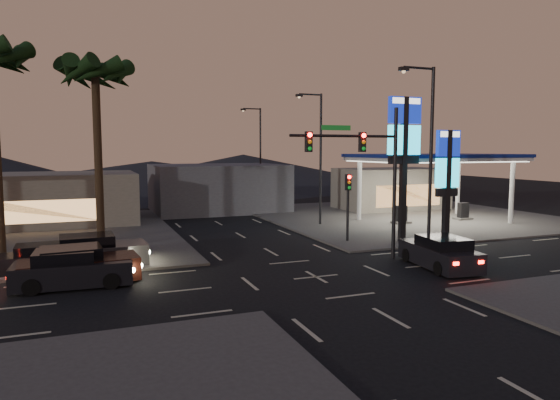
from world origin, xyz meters
name	(u,v)px	position (x,y,z in m)	size (l,w,h in m)	color
ground	(316,277)	(0.00, 0.00, 0.00)	(140.00, 140.00, 0.00)	black
corner_lot_ne	(403,216)	(16.00, 16.00, 0.06)	(24.00, 24.00, 0.12)	#47443F
gas_station	(435,159)	(16.00, 12.00, 5.08)	(12.20, 8.20, 5.47)	silver
convenience_store	(390,189)	(18.00, 21.00, 2.00)	(10.00, 6.00, 4.00)	#726B5B
pylon_sign_tall	(404,140)	(8.50, 5.50, 6.39)	(2.20, 0.35, 9.00)	black
pylon_sign_short	(447,169)	(11.00, 4.50, 4.66)	(1.60, 0.35, 7.00)	black
traffic_signal_mast	(366,161)	(3.76, 1.99, 5.23)	(6.10, 0.39, 8.00)	black
pedestal_signal	(348,196)	(5.50, 6.98, 2.92)	(0.32, 0.39, 4.30)	black
streetlight_near	(428,152)	(6.79, 1.00, 5.72)	(2.14, 0.25, 10.00)	black
streetlight_mid	(318,151)	(6.79, 14.00, 5.72)	(2.14, 0.25, 10.00)	black
streetlight_far	(259,151)	(6.79, 28.00, 5.72)	(2.14, 0.25, 10.00)	black
palm_a	(95,84)	(-9.00, 9.50, 9.43)	(4.41, 4.41, 10.86)	black
building_far_west	(26,200)	(-14.00, 22.00, 2.00)	(16.00, 8.00, 4.00)	#726B5B
building_far_mid	(218,188)	(2.00, 26.00, 2.20)	(12.00, 9.00, 4.40)	#4C4C51
hill_right	(243,169)	(15.00, 60.00, 2.50)	(50.00, 50.00, 5.00)	black
hill_center	(152,174)	(0.00, 60.00, 2.00)	(60.00, 60.00, 4.00)	black
car_lane_a_front	(72,270)	(-10.39, 2.32, 0.74)	(4.99, 2.26, 1.60)	black
car_lane_a_mid	(78,267)	(-10.15, 2.72, 0.76)	(5.15, 2.47, 1.64)	black
car_lane_b_front	(93,253)	(-9.49, 5.61, 0.77)	(5.18, 2.40, 1.65)	#535355
car_lane_b_mid	(44,259)	(-11.68, 5.55, 0.63)	(4.20, 1.88, 1.35)	black
suv_station	(440,253)	(6.49, -0.58, 0.73)	(2.54, 4.94, 1.58)	black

